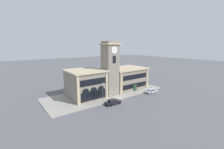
# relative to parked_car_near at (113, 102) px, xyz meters

# --- Properties ---
(ground_plane) EXTENTS (300.00, 300.00, 0.00)m
(ground_plane) POSITION_rel_parked_car_near_xyz_m (4.14, 1.54, -0.71)
(ground_plane) COLOR #56565B
(sidewalk_kerb) EXTENTS (39.81, 15.02, 0.15)m
(sidewalk_kerb) POSITION_rel_parked_car_near_xyz_m (4.14, 9.05, -0.63)
(sidewalk_kerb) COLOR gray
(sidewalk_kerb) RESTS_ON ground_plane
(clock_tower) EXTENTS (4.94, 4.94, 18.28)m
(clock_tower) POSITION_rel_parked_car_near_xyz_m (4.14, 6.84, 7.88)
(clock_tower) COLOR gray
(clock_tower) RESTS_ON ground_plane
(town_hall_left_wing) EXTENTS (10.55, 10.53, 8.57)m
(town_hall_left_wing) POSITION_rel_parked_car_near_xyz_m (-3.20, 9.61, 3.60)
(town_hall_left_wing) COLOR gray
(town_hall_left_wing) RESTS_ON ground_plane
(town_hall_right_wing) EXTENTS (14.18, 10.53, 7.74)m
(town_hall_right_wing) POSITION_rel_parked_car_near_xyz_m (13.30, 9.62, 3.19)
(town_hall_right_wing) COLOR gray
(town_hall_right_wing) RESTS_ON ground_plane
(parked_car_near) EXTENTS (4.40, 2.07, 1.35)m
(parked_car_near) POSITION_rel_parked_car_near_xyz_m (0.00, 0.00, 0.00)
(parked_car_near) COLOR black
(parked_car_near) RESTS_ON ground_plane
(parked_car_mid) EXTENTS (4.21, 2.01, 1.38)m
(parked_car_mid) POSITION_rel_parked_car_near_xyz_m (16.32, 0.00, 0.01)
(parked_car_mid) COLOR #B2B7C1
(parked_car_mid) RESTS_ON ground_plane
(street_lamp) EXTENTS (0.36, 0.36, 5.79)m
(street_lamp) POSITION_rel_parked_car_near_xyz_m (-1.93, 1.96, 3.24)
(street_lamp) COLOR #4C4C51
(street_lamp) RESTS_ON sidewalk_kerb
(bollard) EXTENTS (0.18, 0.18, 1.06)m
(bollard) POSITION_rel_parked_car_near_xyz_m (18.58, 1.77, -0.04)
(bollard) COLOR black
(bollard) RESTS_ON sidewalk_kerb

